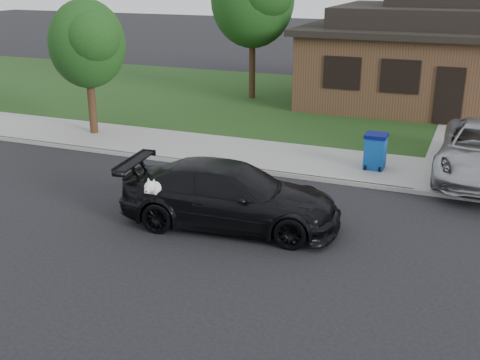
% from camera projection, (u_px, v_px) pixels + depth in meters
% --- Properties ---
extents(ground, '(120.00, 120.00, 0.00)m').
position_uv_depth(ground, '(231.00, 220.00, 14.21)').
color(ground, black).
rests_on(ground, ground).
extents(sidewalk, '(60.00, 3.00, 0.12)m').
position_uv_depth(sidewalk, '(294.00, 159.00, 18.56)').
color(sidewalk, gray).
rests_on(sidewalk, ground).
extents(curb, '(60.00, 0.12, 0.12)m').
position_uv_depth(curb, '(279.00, 174.00, 17.25)').
color(curb, gray).
rests_on(curb, ground).
extents(lawn, '(60.00, 13.00, 0.13)m').
position_uv_depth(lawn, '(350.00, 107.00, 25.54)').
color(lawn, '#193814').
rests_on(lawn, ground).
extents(sedan, '(5.24, 2.62, 1.46)m').
position_uv_depth(sedan, '(230.00, 195.00, 13.72)').
color(sedan, black).
rests_on(sedan, ground).
extents(recycling_bin, '(0.63, 0.67, 1.03)m').
position_uv_depth(recycling_bin, '(375.00, 151.00, 17.38)').
color(recycling_bin, '#0D4495').
rests_on(recycling_bin, sidewalk).
extents(house, '(12.60, 8.60, 4.65)m').
position_uv_depth(house, '(458.00, 57.00, 25.17)').
color(house, '#422B1C').
rests_on(house, ground).
extents(tree_2, '(2.73, 2.60, 4.59)m').
position_uv_depth(tree_2, '(88.00, 43.00, 20.22)').
color(tree_2, '#332114').
rests_on(tree_2, ground).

